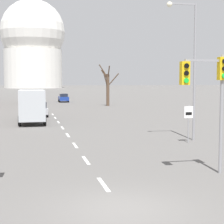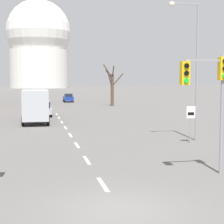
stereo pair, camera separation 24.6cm
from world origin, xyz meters
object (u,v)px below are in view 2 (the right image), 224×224
Objects in this scene: sedan_near_right at (43,109)px; sedan_mid_centre at (30,98)px; speed_limit_sign at (191,118)px; street_lamp_right at (192,58)px; delivery_truck at (35,105)px; sedan_near_left at (68,98)px; traffic_signal_near_right at (210,84)px.

sedan_mid_centre is at bearing 93.86° from sedan_near_right.
speed_limit_sign reaches higher than sedan_mid_centre.
street_lamp_right is 16.88m from delivery_truck.
street_lamp_right is (0.43, 0.88, 3.84)m from speed_limit_sign.
street_lamp_right is 2.02× the size of sedan_near_left.
speed_limit_sign is 50.22m from sedan_near_left.
street_lamp_right reaches higher than sedan_mid_centre.
traffic_signal_near_right reaches higher than delivery_truck.
speed_limit_sign is at bearing -77.47° from sedan_mid_centre.
street_lamp_right reaches higher than sedan_near_right.
delivery_truck reaches higher than sedan_near_left.
traffic_signal_near_right is 0.70× the size of delivery_truck.
traffic_signal_near_right reaches higher than speed_limit_sign.
delivery_truck reaches higher than speed_limit_sign.
street_lamp_right is 48.93m from sedan_mid_centre.
traffic_signal_near_right is 1.24× the size of sedan_near_right.
delivery_truck is at bearing -97.01° from sedan_near_right.
sedan_mid_centre is 0.55× the size of delivery_truck.
speed_limit_sign is 22.53m from sedan_near_right.
street_lamp_right is at bearing -85.43° from sedan_near_left.
delivery_truck is at bearing 108.23° from traffic_signal_near_right.
speed_limit_sign is at bearing -54.94° from delivery_truck.
street_lamp_right is 2.23× the size of sedan_near_right.
street_lamp_right reaches higher than traffic_signal_near_right.
delivery_truck is at bearing 128.06° from street_lamp_right.
sedan_near_left is at bearing 94.57° from street_lamp_right.
street_lamp_right reaches higher than delivery_truck.
speed_limit_sign is 16.91m from delivery_truck.
traffic_signal_near_right reaches higher than sedan_mid_centre.
sedan_near_left is 0.62× the size of delivery_truck.
sedan_near_right is (-5.37, -29.40, -0.00)m from sedan_near_left.
sedan_near_left reaches higher than sedan_mid_centre.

